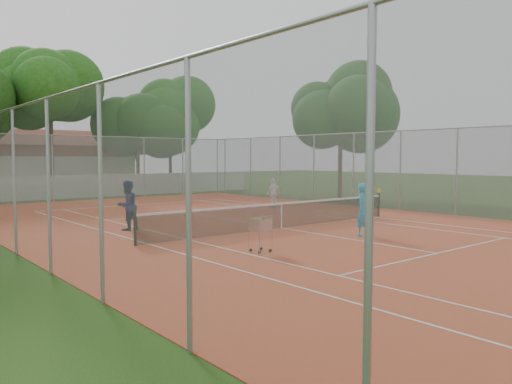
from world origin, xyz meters
TOP-DOWN VIEW (x-y plane):
  - ground at (0.00, 0.00)m, footprint 120.00×120.00m
  - court_pad at (0.00, 0.00)m, footprint 18.00×34.00m
  - court_lines at (0.00, 0.00)m, footprint 10.98×23.78m
  - tennis_net at (0.00, 0.00)m, footprint 11.88×0.10m
  - perimeter_fence at (0.00, 0.00)m, footprint 18.00×34.00m
  - boundary_wall at (0.00, 19.00)m, footprint 26.00×0.30m
  - clubhouse at (-2.00, 29.00)m, footprint 16.40×9.00m
  - tropical_trees at (0.00, 22.00)m, footprint 29.00×19.00m
  - player_near at (0.85, -3.18)m, footprint 0.69×0.48m
  - player_far_left at (-4.68, 3.22)m, footprint 1.05×0.93m
  - player_far_right at (4.60, 5.63)m, footprint 0.93×0.42m
  - ball_hopper at (-3.68, -3.16)m, footprint 0.54×0.54m

SIDE VIEW (x-z plane):
  - ground at x=0.00m, z-range 0.00..0.00m
  - court_pad at x=0.00m, z-range 0.00..0.02m
  - court_lines at x=0.00m, z-range 0.02..0.03m
  - tennis_net at x=0.00m, z-range 0.02..1.00m
  - ball_hopper at x=-3.68m, z-range 0.02..1.07m
  - boundary_wall at x=0.00m, z-range 0.00..1.50m
  - player_far_right at x=4.60m, z-range 0.02..1.58m
  - player_near at x=0.85m, z-range 0.02..1.81m
  - player_far_left at x=-4.68m, z-range 0.02..1.83m
  - perimeter_fence at x=0.00m, z-range 0.00..4.00m
  - clubhouse at x=-2.00m, z-range 0.00..4.40m
  - tropical_trees at x=0.00m, z-range 0.00..10.00m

